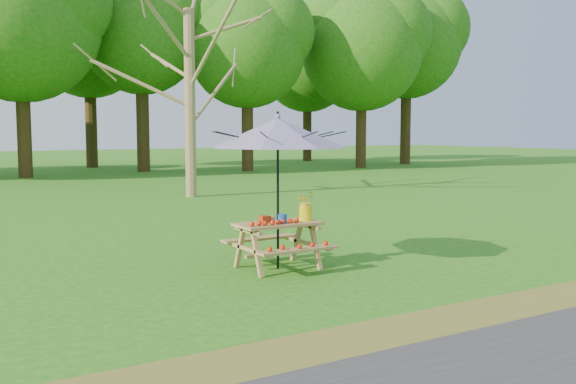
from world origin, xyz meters
TOP-DOWN VIEW (x-y plane):
  - ground at (0.00, 0.00)m, footprint 120.00×120.00m
  - drygrass_strip at (0.00, -2.80)m, footprint 120.00×1.20m
  - picnic_table at (2.75, 0.50)m, footprint 1.20×1.32m
  - patio_umbrella at (2.75, 0.50)m, footprint 2.02×2.02m
  - produce_bins at (2.69, 0.52)m, footprint 0.32×0.44m
  - tomatoes_row at (2.60, 0.32)m, footprint 0.77×0.13m
  - flower_bucket at (3.20, 0.47)m, footprint 0.32×0.30m

SIDE VIEW (x-z plane):
  - ground at x=0.00m, z-range 0.00..0.00m
  - drygrass_strip at x=0.00m, z-range 0.00..0.01m
  - picnic_table at x=2.75m, z-range -0.01..0.66m
  - tomatoes_row at x=2.60m, z-range 0.67..0.74m
  - produce_bins at x=2.69m, z-range 0.66..0.79m
  - flower_bucket at x=3.20m, z-range 0.68..1.12m
  - patio_umbrella at x=2.75m, z-range 0.82..3.07m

